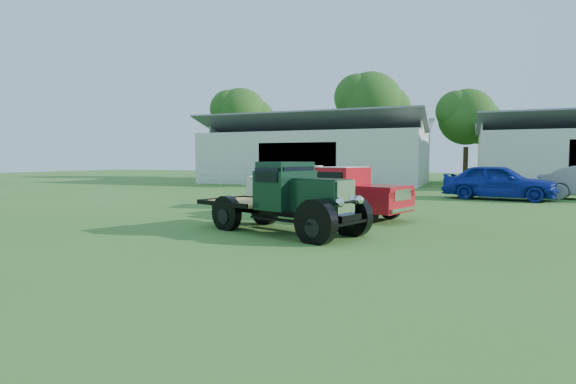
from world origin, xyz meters
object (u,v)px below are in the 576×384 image
at_px(red_pickup, 340,192).
at_px(misc_car_blue, 499,182).
at_px(vintage_flatbed, 283,197).
at_px(white_pickup, 303,187).

xyz_separation_m(red_pickup, misc_car_blue, (5.56, 9.74, 0.00)).
bearing_deg(vintage_flatbed, white_pickup, 124.34).
bearing_deg(red_pickup, misc_car_blue, 78.73).
bearing_deg(misc_car_blue, vintage_flatbed, 166.64).
bearing_deg(red_pickup, vintage_flatbed, -81.47).
height_order(vintage_flatbed, red_pickup, vintage_flatbed).
xyz_separation_m(vintage_flatbed, misc_car_blue, (6.20, 13.37, -0.08)).
relative_size(white_pickup, misc_car_blue, 0.89).
height_order(vintage_flatbed, white_pickup, vintage_flatbed).
relative_size(red_pickup, misc_car_blue, 0.93).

